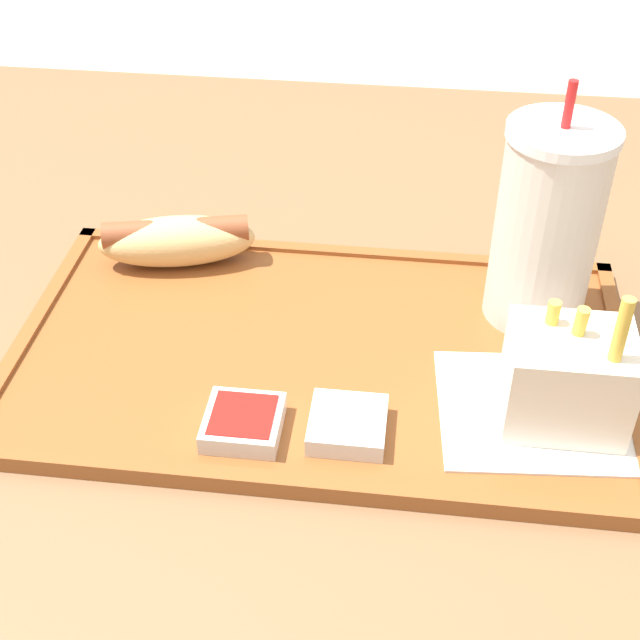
{
  "coord_description": "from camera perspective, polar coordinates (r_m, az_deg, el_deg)",
  "views": [
    {
      "loc": [
        0.02,
        -0.5,
        1.17
      ],
      "look_at": [
        -0.04,
        0.03,
        0.75
      ],
      "focal_mm": 50.0,
      "sensor_mm": 36.0,
      "label": 1
    }
  ],
  "objects": [
    {
      "name": "food_tray",
      "position": [
        0.7,
        0.0,
        -2.23
      ],
      "size": [
        0.48,
        0.29,
        0.01
      ],
      "color": "brown",
      "rests_on": "dining_table"
    },
    {
      "name": "paper_napkin",
      "position": [
        0.66,
        13.89,
        -5.64
      ],
      "size": [
        0.15,
        0.13,
        0.0
      ],
      "color": "white",
      "rests_on": "food_tray"
    },
    {
      "name": "soda_cup",
      "position": [
        0.71,
        14.32,
        5.88
      ],
      "size": [
        0.08,
        0.08,
        0.2
      ],
      "color": "silver",
      "rests_on": "food_tray"
    },
    {
      "name": "hot_dog_far",
      "position": [
        0.79,
        -9.15,
        5.12
      ],
      "size": [
        0.14,
        0.08,
        0.04
      ],
      "color": "#DBB270",
      "rests_on": "food_tray"
    },
    {
      "name": "fries_carton",
      "position": [
        0.64,
        15.55,
        -3.64
      ],
      "size": [
        0.08,
        0.07,
        0.12
      ],
      "color": "silver",
      "rests_on": "food_tray"
    },
    {
      "name": "sauce_cup_mayo",
      "position": [
        0.62,
        1.78,
        -6.67
      ],
      "size": [
        0.05,
        0.05,
        0.02
      ],
      "color": "silver",
      "rests_on": "food_tray"
    },
    {
      "name": "sauce_cup_ketchup",
      "position": [
        0.63,
        -4.94,
        -6.52
      ],
      "size": [
        0.05,
        0.05,
        0.02
      ],
      "color": "silver",
      "rests_on": "food_tray"
    }
  ]
}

